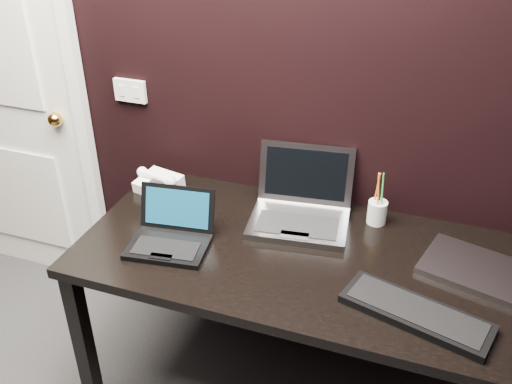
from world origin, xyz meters
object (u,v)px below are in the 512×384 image
(ext_keyboard, at_px, (416,313))
(pen_cup, at_px, (377,211))
(closed_laptop, at_px, (475,269))
(desk_phone, at_px, (158,183))
(silver_laptop, at_px, (301,209))
(mobile_phone, at_px, (152,214))
(netbook, at_px, (171,235))
(desk, at_px, (305,270))

(ext_keyboard, distance_m, pen_cup, 0.54)
(closed_laptop, bearing_deg, desk_phone, 174.39)
(silver_laptop, distance_m, mobile_phone, 0.59)
(ext_keyboard, bearing_deg, pen_cup, 112.72)
(netbook, height_order, closed_laptop, netbook)
(mobile_phone, relative_size, pen_cup, 0.41)
(silver_laptop, relative_size, pen_cup, 1.90)
(desk, height_order, silver_laptop, silver_laptop)
(desk, distance_m, closed_laptop, 0.61)
(closed_laptop, relative_size, desk_phone, 1.90)
(closed_laptop, xyz_separation_m, desk_phone, (-1.32, 0.13, 0.03))
(ext_keyboard, distance_m, closed_laptop, 0.35)
(ext_keyboard, height_order, pen_cup, pen_cup)
(ext_keyboard, bearing_deg, silver_laptop, 140.46)
(desk, bearing_deg, silver_laptop, 111.42)
(pen_cup, bearing_deg, ext_keyboard, -67.28)
(closed_laptop, xyz_separation_m, pen_cup, (-0.38, 0.20, 0.04))
(netbook, distance_m, desk_phone, 0.41)
(desk, height_order, closed_laptop, closed_laptop)
(netbook, distance_m, mobile_phone, 0.18)
(silver_laptop, bearing_deg, closed_laptop, -9.53)
(desk, xyz_separation_m, netbook, (-0.50, -0.11, 0.12))
(desk_phone, distance_m, mobile_phone, 0.24)
(silver_laptop, bearing_deg, desk, -68.58)
(closed_laptop, relative_size, pen_cup, 1.82)
(netbook, relative_size, ext_keyboard, 0.65)
(mobile_phone, bearing_deg, netbook, -38.33)
(netbook, relative_size, desk_phone, 1.51)
(desk, distance_m, ext_keyboard, 0.47)
(netbook, xyz_separation_m, ext_keyboard, (0.92, -0.09, -0.02))
(closed_laptop, distance_m, desk_phone, 1.33)
(closed_laptop, height_order, desk_phone, desk_phone)
(netbook, xyz_separation_m, desk_phone, (-0.23, 0.34, -0.00))
(silver_laptop, relative_size, mobile_phone, 4.68)
(desk, bearing_deg, desk_phone, 162.68)
(mobile_phone, height_order, pen_cup, pen_cup)
(netbook, bearing_deg, desk, 12.31)
(netbook, bearing_deg, ext_keyboard, -5.80)
(desk, bearing_deg, mobile_phone, 179.88)
(desk_phone, height_order, mobile_phone, desk_phone)
(netbook, xyz_separation_m, closed_laptop, (1.09, 0.21, -0.03))
(desk, relative_size, desk_phone, 7.89)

